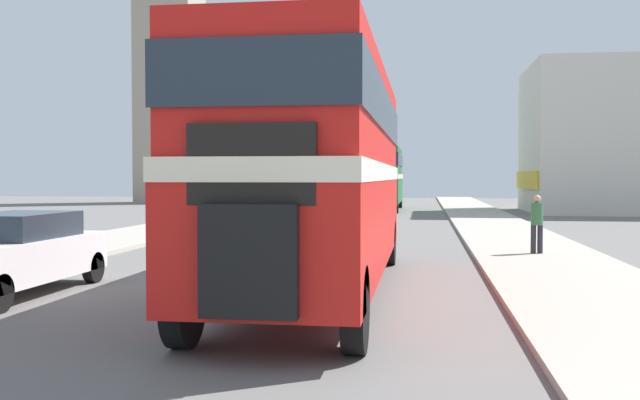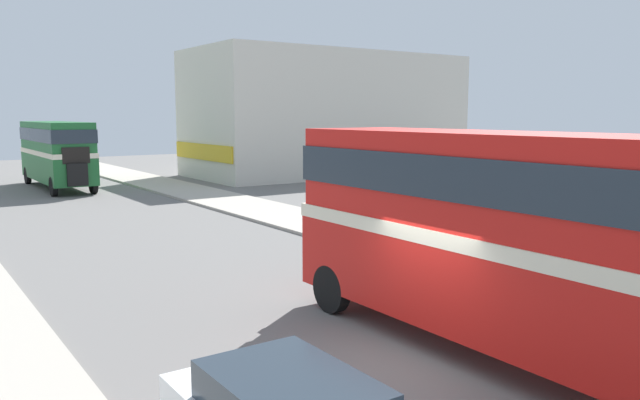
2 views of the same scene
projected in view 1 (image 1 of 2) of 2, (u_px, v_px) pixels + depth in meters
name	position (u px, v px, depth m)	size (l,w,h in m)	color
ground_plane	(249.00, 281.00, 15.08)	(120.00, 120.00, 0.00)	slate
sidewalk_right	(581.00, 285.00, 14.11)	(3.50, 120.00, 0.12)	#A8A093
double_decker_bus	(320.00, 161.00, 13.43)	(2.52, 11.18, 4.19)	red
bus_distant	(382.00, 173.00, 46.74)	(2.45, 9.68, 4.05)	#1E602D
car_parked_near	(14.00, 253.00, 13.26)	(1.72, 4.25, 1.52)	white
pedestrian_walking	(537.00, 220.00, 19.30)	(0.32, 0.32, 1.59)	#282833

